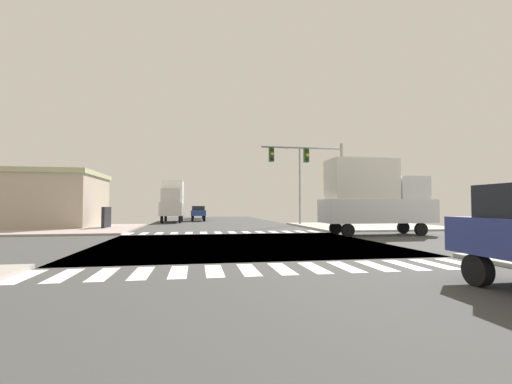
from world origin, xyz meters
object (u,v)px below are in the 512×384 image
at_px(sedan_queued_3, 198,211).
at_px(box_truck_middle_2, 173,200).
at_px(traffic_signal_mast, 311,166).
at_px(street_lamp, 297,178).
at_px(box_truck_trailing_1, 373,195).
at_px(sedan_nearside_1, 198,212).
at_px(bank_building, 32,200).

relative_size(sedan_queued_3, box_truck_middle_2, 0.60).
distance_m(traffic_signal_mast, box_truck_middle_2, 21.02).
distance_m(street_lamp, sedan_queued_3, 21.79).
bearing_deg(box_truck_middle_2, sedan_queued_3, -106.44).
height_order(traffic_signal_mast, box_truck_trailing_1, traffic_signal_mast).
distance_m(sedan_nearside_1, sedan_queued_3, 7.62).
height_order(bank_building, box_truck_middle_2, same).
height_order(street_lamp, sedan_nearside_1, street_lamp).
distance_m(box_truck_trailing_1, box_truck_middle_2, 25.32).
relative_size(street_lamp, sedan_nearside_1, 1.79).
bearing_deg(sedan_nearside_1, sedan_queued_3, -90.00).
xyz_separation_m(street_lamp, box_truck_trailing_1, (1.57, -11.94, -2.07)).
xyz_separation_m(sedan_queued_3, box_truck_middle_2, (-3.00, -10.16, 1.45)).
relative_size(street_lamp, sedan_queued_3, 1.79).
bearing_deg(sedan_queued_3, sedan_nearside_1, 90.00).
bearing_deg(box_truck_trailing_1, traffic_signal_mast, -136.88).
height_order(sedan_nearside_1, sedan_queued_3, same).
relative_size(bank_building, box_truck_middle_2, 1.75).
distance_m(bank_building, sedan_nearside_1, 18.42).
relative_size(street_lamp, bank_building, 0.61).
relative_size(sedan_queued_3, box_truck_trailing_1, 0.60).
bearing_deg(box_truck_middle_2, sedan_nearside_1, -139.74).
bearing_deg(box_truck_trailing_1, bank_building, -115.55).
distance_m(traffic_signal_mast, bank_building, 24.06).
bearing_deg(bank_building, traffic_signal_mast, -21.63).
relative_size(street_lamp, box_truck_middle_2, 1.07).
bearing_deg(street_lamp, traffic_signal_mast, -99.83).
height_order(sedan_nearside_1, box_truck_middle_2, box_truck_middle_2).
bearing_deg(sedan_queued_3, bank_building, 53.23).
height_order(traffic_signal_mast, box_truck_middle_2, traffic_signal_mast).
xyz_separation_m(traffic_signal_mast, sedan_nearside_1, (-7.95, 20.35, -3.66)).
bearing_deg(traffic_signal_mast, street_lamp, 80.17).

